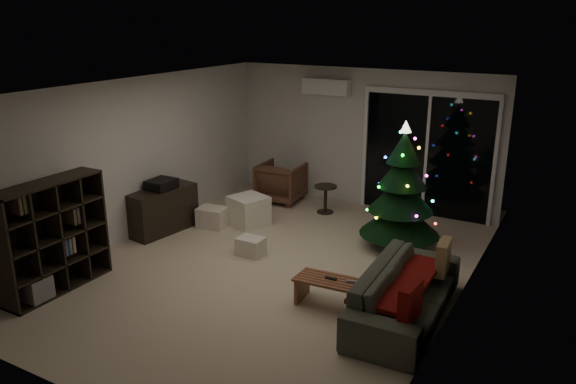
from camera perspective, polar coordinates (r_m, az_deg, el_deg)
name	(u,v)px	position (r m, az deg, el deg)	size (l,w,h in m)	color
room	(346,177)	(8.65, 5.95, 1.52)	(6.50, 7.51, 2.60)	beige
bookshelf	(44,234)	(7.82, -23.58, -3.94)	(0.37, 1.45, 1.45)	black
media_cabinet	(163,210)	(9.33, -12.58, -1.82)	(0.44, 1.16, 0.73)	black
stereo	(161,184)	(9.19, -12.76, 0.77)	(0.37, 0.44, 0.16)	black
armchair	(281,182)	(10.60, -0.70, 1.01)	(0.79, 0.81, 0.74)	brown
ottoman	(249,211)	(9.45, -4.02, -1.90)	(0.55, 0.55, 0.50)	beige
cardboard_box_a	(212,217)	(9.45, -7.68, -2.56)	(0.46, 0.35, 0.33)	white
cardboard_box_b	(251,246)	(8.32, -3.80, -5.54)	(0.38, 0.29, 0.27)	white
side_table	(325,199)	(10.03, 3.82, -0.72)	(0.40, 0.40, 0.50)	black
floor_lamp	(311,154)	(11.01, 2.38, 3.86)	(0.25, 0.25, 1.57)	black
sofa	(405,293)	(6.75, 11.83, -10.01)	(2.15, 0.84, 0.63)	#3F4538
sofa_throw	(398,280)	(6.71, 11.08, -8.78)	(0.67, 1.55, 0.05)	maroon
cushion_a	(443,257)	(7.15, 15.49, -6.40)	(0.12, 0.41, 0.41)	#8D725B
cushion_b	(410,303)	(6.01, 12.32, -10.92)	(0.12, 0.41, 0.41)	maroon
coffee_table	(342,296)	(6.87, 5.49, -10.43)	(1.14, 0.40, 0.36)	brown
remote_a	(331,278)	(6.83, 4.38, -8.75)	(0.14, 0.04, 0.02)	black
remote_b	(352,281)	(6.79, 6.49, -9.01)	(0.13, 0.04, 0.02)	slate
christmas_tree	(402,186)	(8.46, 11.49, 0.58)	(1.21, 1.21, 1.95)	black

